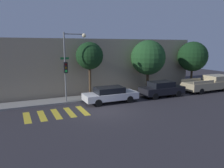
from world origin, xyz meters
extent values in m
plane|color=#2D2B30|center=(0.00, 0.00, 0.00)|extent=(60.00, 60.00, 0.00)
cube|color=gray|center=(0.00, 4.18, 0.07)|extent=(26.00, 1.96, 0.14)
cube|color=gray|center=(0.00, 8.56, 2.74)|extent=(26.00, 6.00, 5.47)
cube|color=gold|center=(-5.30, 0.80, 0.00)|extent=(0.45, 2.60, 0.00)
cube|color=gold|center=(-4.32, 0.80, 0.00)|extent=(0.45, 2.60, 0.00)
cube|color=gold|center=(-3.34, 0.80, 0.00)|extent=(0.45, 2.60, 0.00)
cube|color=gold|center=(-2.36, 0.80, 0.00)|extent=(0.45, 2.60, 0.00)
cube|color=gold|center=(-1.38, 0.80, 0.00)|extent=(0.45, 2.60, 0.00)
cylinder|color=slate|center=(-2.00, 3.45, 2.95)|extent=(0.12, 0.12, 5.90)
cube|color=black|center=(-2.00, 3.24, 3.05)|extent=(0.30, 0.30, 0.90)
cylinder|color=#4C0C0C|center=(-2.00, 3.08, 3.32)|extent=(0.18, 0.02, 0.18)
cylinder|color=#593D0A|center=(-2.00, 3.08, 3.05)|extent=(0.18, 0.02, 0.18)
cylinder|color=#26E54C|center=(-2.00, 3.08, 2.78)|extent=(0.18, 0.02, 0.18)
cube|color=#19662D|center=(-2.00, 3.45, 3.79)|extent=(0.70, 0.02, 0.18)
cylinder|color=slate|center=(-1.16, 3.45, 5.75)|extent=(1.69, 0.08, 0.08)
sphere|color=#F9E5B2|center=(-0.31, 3.45, 5.65)|extent=(0.36, 0.36, 0.36)
cube|color=silver|center=(1.51, 2.10, 0.58)|extent=(4.62, 1.76, 0.56)
cube|color=black|center=(1.40, 2.10, 1.11)|extent=(2.40, 1.55, 0.49)
cylinder|color=black|center=(2.95, 2.89, 0.30)|extent=(0.61, 0.22, 0.61)
cylinder|color=black|center=(2.95, 1.31, 0.30)|extent=(0.61, 0.22, 0.61)
cylinder|color=black|center=(0.08, 2.89, 0.30)|extent=(0.61, 0.22, 0.61)
cylinder|color=black|center=(0.08, 1.31, 0.30)|extent=(0.61, 0.22, 0.61)
cube|color=black|center=(6.89, 2.10, 0.63)|extent=(4.25, 1.77, 0.65)
cube|color=black|center=(6.78, 2.10, 1.21)|extent=(2.21, 1.56, 0.51)
cylinder|color=black|center=(8.20, 2.90, 0.30)|extent=(0.61, 0.22, 0.61)
cylinder|color=black|center=(8.20, 1.30, 0.30)|extent=(0.61, 0.22, 0.61)
cylinder|color=black|center=(5.57, 2.90, 0.30)|extent=(0.61, 0.22, 0.61)
cylinder|color=black|center=(5.57, 1.30, 0.30)|extent=(0.61, 0.22, 0.61)
cube|color=tan|center=(12.73, 2.10, 0.68)|extent=(5.48, 1.99, 0.76)
cube|color=tan|center=(14.24, 2.10, 1.35)|extent=(2.46, 1.83, 0.58)
cube|color=tan|center=(11.36, 2.98, 1.20)|extent=(2.74, 0.08, 0.28)
cube|color=tan|center=(11.36, 1.22, 1.20)|extent=(2.74, 0.08, 0.28)
cylinder|color=black|center=(14.43, 3.01, 0.30)|extent=(0.61, 0.22, 0.61)
cylinder|color=black|center=(11.04, 3.01, 0.30)|extent=(0.61, 0.22, 0.61)
cylinder|color=black|center=(11.04, 1.19, 0.30)|extent=(0.61, 0.22, 0.61)
cylinder|color=#4C3823|center=(0.44, 4.32, 1.50)|extent=(0.22, 0.22, 2.99)
sphere|color=#143316|center=(0.44, 4.32, 3.92)|extent=(2.47, 2.47, 2.47)
cylinder|color=#42301E|center=(6.72, 4.32, 1.14)|extent=(0.28, 0.28, 2.29)
sphere|color=#1E4721|center=(6.72, 4.32, 3.61)|extent=(3.53, 3.53, 3.53)
cylinder|color=#42301E|center=(12.71, 4.32, 1.17)|extent=(0.24, 0.24, 2.35)
sphere|color=#143316|center=(12.71, 4.32, 3.60)|extent=(3.34, 3.34, 3.34)
camera|label=1|loc=(-5.93, -14.50, 4.84)|focal=35.00mm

